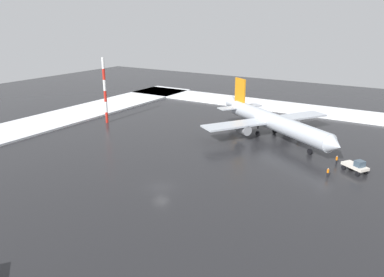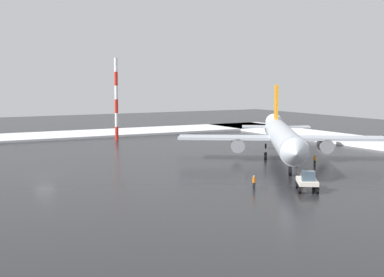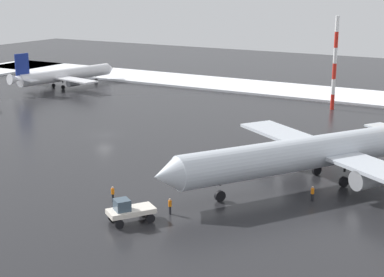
# 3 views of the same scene
# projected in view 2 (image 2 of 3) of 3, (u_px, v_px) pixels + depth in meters

# --- Properties ---
(ground_plane) EXTENTS (240.00, 240.00, 0.00)m
(ground_plane) POSITION_uv_depth(u_px,v_px,m) (45.00, 175.00, 79.52)
(ground_plane) COLOR #232326
(airplane_distant_tail) EXTENTS (30.12, 35.08, 11.80)m
(airplane_distant_tail) POSITION_uv_depth(u_px,v_px,m) (283.00, 137.00, 91.19)
(airplane_distant_tail) COLOR silver
(airplane_distant_tail) RESTS_ON ground_plane
(pushback_tug) EXTENTS (4.39, 5.05, 2.50)m
(pushback_tug) POSITION_uv_depth(u_px,v_px,m) (307.00, 180.00, 68.10)
(pushback_tug) COLOR silver
(pushback_tug) RESTS_ON ground_plane
(ground_crew_mid_apron) EXTENTS (0.36, 0.36, 1.71)m
(ground_crew_mid_apron) POSITION_uv_depth(u_px,v_px,m) (302.00, 177.00, 72.60)
(ground_crew_mid_apron) COLOR black
(ground_crew_mid_apron) RESTS_ON ground_plane
(ground_crew_near_tug) EXTENTS (0.36, 0.36, 1.71)m
(ground_crew_near_tug) POSITION_uv_depth(u_px,v_px,m) (315.00, 160.00, 87.45)
(ground_crew_near_tug) COLOR black
(ground_crew_near_tug) RESTS_ON ground_plane
(ground_crew_beside_wing) EXTENTS (0.36, 0.36, 1.71)m
(ground_crew_beside_wing) POSITION_uv_depth(u_px,v_px,m) (254.00, 182.00, 69.09)
(ground_crew_beside_wing) COLOR black
(ground_crew_beside_wing) RESTS_ON ground_plane
(antenna_mast) EXTENTS (0.70, 0.70, 17.16)m
(antenna_mast) POSITION_uv_depth(u_px,v_px,m) (116.00, 99.00, 122.23)
(antenna_mast) COLOR red
(antenna_mast) RESTS_ON ground_plane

